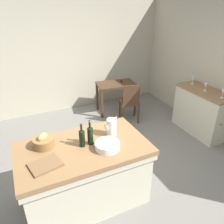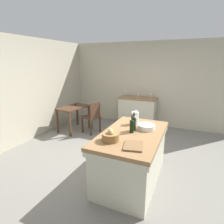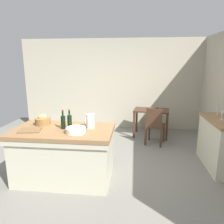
% 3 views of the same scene
% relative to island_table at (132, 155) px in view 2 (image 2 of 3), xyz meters
% --- Properties ---
extents(ground_plane, '(6.76, 6.76, 0.00)m').
position_rel_island_table_xyz_m(ground_plane, '(0.48, 0.44, -0.47)').
color(ground_plane, slate).
extents(wall_back, '(5.32, 0.12, 2.60)m').
position_rel_island_table_xyz_m(wall_back, '(0.48, 3.04, 0.83)').
color(wall_back, '#B2AA93').
rests_on(wall_back, ground).
extents(wall_right, '(0.12, 5.20, 2.60)m').
position_rel_island_table_xyz_m(wall_right, '(3.08, 0.44, 0.83)').
color(wall_right, '#B2AA93').
rests_on(wall_right, ground).
extents(island_table, '(1.61, 0.94, 0.88)m').
position_rel_island_table_xyz_m(island_table, '(0.00, 0.00, 0.00)').
color(island_table, olive).
rests_on(island_table, ground).
extents(side_cabinet, '(0.52, 1.16, 0.92)m').
position_rel_island_table_xyz_m(side_cabinet, '(2.74, 0.69, -0.01)').
color(side_cabinet, olive).
rests_on(side_cabinet, ground).
extents(writing_desk, '(0.97, 0.68, 0.78)m').
position_rel_island_table_xyz_m(writing_desk, '(1.59, 2.31, 0.14)').
color(writing_desk, '#472D1E').
rests_on(writing_desk, ground).
extents(wooden_chair, '(0.50, 0.50, 0.91)m').
position_rel_island_table_xyz_m(wooden_chair, '(1.63, 1.70, 0.02)').
color(wooden_chair, '#472D1E').
rests_on(wooden_chair, ground).
extents(pitcher, '(0.17, 0.13, 0.28)m').
position_rel_island_table_xyz_m(pitcher, '(0.43, 0.09, 0.52)').
color(pitcher, white).
rests_on(pitcher, island_table).
extents(wash_bowl, '(0.30, 0.30, 0.08)m').
position_rel_island_table_xyz_m(wash_bowl, '(0.26, -0.16, 0.45)').
color(wash_bowl, white).
rests_on(wash_bowl, island_table).
extents(bread_basket, '(0.26, 0.26, 0.19)m').
position_rel_island_table_xyz_m(bread_basket, '(-0.43, 0.20, 0.47)').
color(bread_basket, olive).
rests_on(bread_basket, island_table).
extents(cutting_board, '(0.37, 0.32, 0.02)m').
position_rel_island_table_xyz_m(cutting_board, '(-0.48, -0.16, 0.42)').
color(cutting_board, brown).
rests_on(cutting_board, island_table).
extents(wine_bottle_dark, '(0.07, 0.07, 0.33)m').
position_rel_island_table_xyz_m(wine_bottle_dark, '(0.11, 0.02, 0.54)').
color(wine_bottle_dark, black).
rests_on(wine_bottle_dark, island_table).
extents(wine_bottle_amber, '(0.07, 0.07, 0.31)m').
position_rel_island_table_xyz_m(wine_bottle_amber, '(0.00, 0.02, 0.53)').
color(wine_bottle_amber, black).
rests_on(wine_bottle_amber, island_table).
extents(wine_glass_far_left, '(0.07, 0.07, 0.16)m').
position_rel_island_table_xyz_m(wine_glass_far_left, '(2.71, 0.29, 0.56)').
color(wine_glass_far_left, white).
rests_on(wine_glass_far_left, side_cabinet).
extents(wine_glass_left, '(0.07, 0.07, 0.16)m').
position_rel_island_table_xyz_m(wine_glass_left, '(2.71, 0.69, 0.56)').
color(wine_glass_left, white).
rests_on(wine_glass_left, side_cabinet).
extents(wine_glass_middle, '(0.07, 0.07, 0.15)m').
position_rel_island_table_xyz_m(wine_glass_middle, '(2.78, 1.10, 0.55)').
color(wine_glass_middle, white).
rests_on(wine_glass_middle, side_cabinet).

